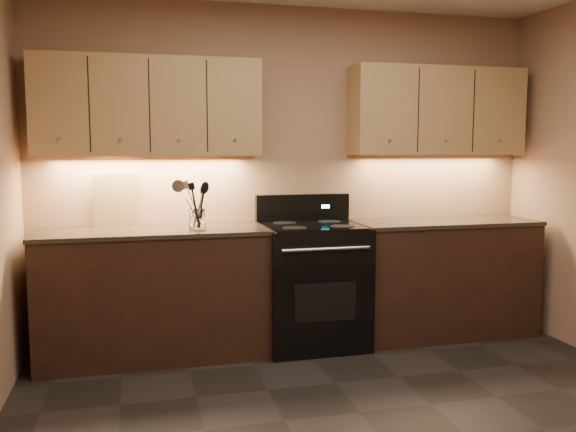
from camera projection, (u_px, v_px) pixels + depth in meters
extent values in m
cube|color=#99765A|center=(292.00, 174.00, 4.84)|extent=(4.00, 0.04, 2.60)
cube|color=black|center=(154.00, 296.00, 4.38)|extent=(1.60, 0.60, 0.90)
cube|color=#3D3227|center=(153.00, 232.00, 4.33)|extent=(1.62, 0.62, 0.03)
cube|color=black|center=(442.00, 279.00, 4.94)|extent=(1.44, 0.60, 0.90)
cube|color=#3D3227|center=(443.00, 222.00, 4.88)|extent=(1.46, 0.62, 0.03)
cube|color=black|center=(312.00, 286.00, 4.64)|extent=(0.76, 0.65, 0.92)
cube|color=black|center=(313.00, 225.00, 4.59)|extent=(0.70, 0.60, 0.01)
cube|color=black|center=(303.00, 208.00, 4.85)|extent=(0.76, 0.07, 0.22)
cube|color=#19E5F2|center=(325.00, 206.00, 4.86)|extent=(0.06, 0.00, 0.03)
cylinder|color=silver|center=(326.00, 249.00, 4.28)|extent=(0.65, 0.02, 0.02)
cube|color=black|center=(325.00, 302.00, 4.33)|extent=(0.46, 0.00, 0.28)
cylinder|color=black|center=(295.00, 228.00, 4.40)|extent=(0.18, 0.18, 0.00)
cylinder|color=black|center=(342.00, 226.00, 4.49)|extent=(0.18, 0.18, 0.00)
cylinder|color=black|center=(285.00, 223.00, 4.69)|extent=(0.18, 0.18, 0.00)
cylinder|color=black|center=(329.00, 221.00, 4.78)|extent=(0.18, 0.18, 0.00)
cube|color=#A57652|center=(149.00, 107.00, 4.37)|extent=(1.60, 0.30, 0.70)
cube|color=#A57652|center=(437.00, 111.00, 4.93)|extent=(1.44, 0.30, 0.70)
cube|color=#B2B5BA|center=(123.00, 200.00, 4.54)|extent=(0.08, 0.01, 0.12)
cylinder|color=white|center=(197.00, 219.00, 4.35)|extent=(0.16, 0.16, 0.15)
cylinder|color=white|center=(197.00, 228.00, 4.36)|extent=(0.11, 0.11, 0.02)
cube|color=tan|center=(115.00, 199.00, 4.50)|extent=(0.32, 0.11, 0.40)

